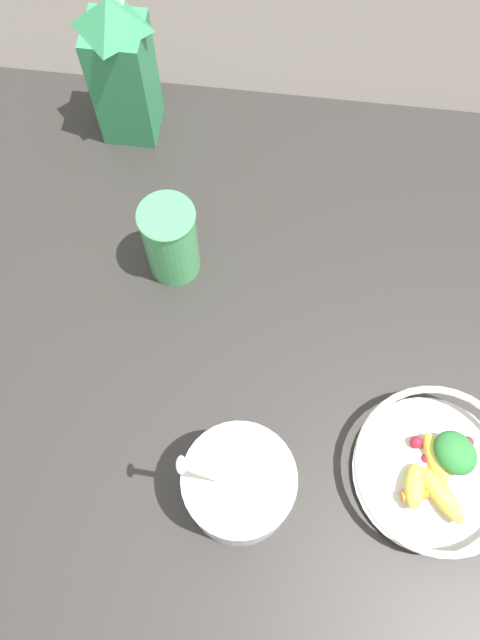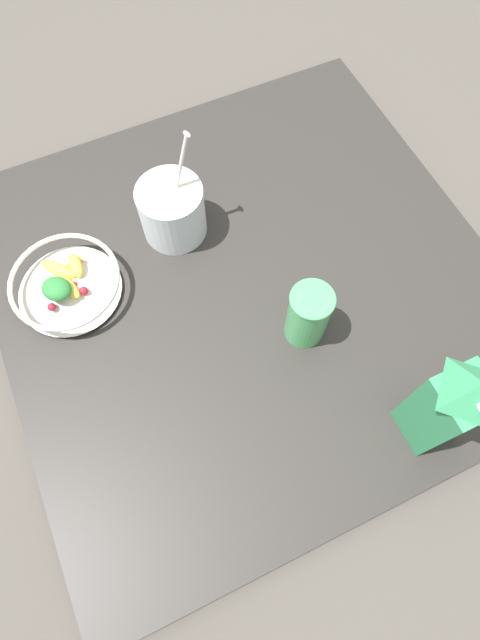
{
  "view_description": "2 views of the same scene",
  "coord_description": "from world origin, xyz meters",
  "px_view_note": "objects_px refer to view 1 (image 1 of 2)",
  "views": [
    {
      "loc": [
        -0.1,
        0.3,
        0.91
      ],
      "look_at": [
        -0.06,
        -0.03,
        0.12
      ],
      "focal_mm": 35.0,
      "sensor_mm": 36.0,
      "label": 1
    },
    {
      "loc": [
        -0.23,
        -0.45,
        0.96
      ],
      "look_at": [
        -0.06,
        -0.09,
        0.08
      ],
      "focal_mm": 28.0,
      "sensor_mm": 36.0,
      "label": 2
    }
  ],
  "objects_px": {
    "yogurt_tub": "(239,485)",
    "drinking_cup": "(171,240)",
    "milk_carton": "(122,69)",
    "fruit_bowl": "(436,470)"
  },
  "relations": [
    {
      "from": "yogurt_tub",
      "to": "milk_carton",
      "type": "bearing_deg",
      "value": -66.67
    },
    {
      "from": "fruit_bowl",
      "to": "milk_carton",
      "type": "height_order",
      "value": "milk_carton"
    },
    {
      "from": "fruit_bowl",
      "to": "yogurt_tub",
      "type": "distance_m",
      "value": 0.27
    },
    {
      "from": "fruit_bowl",
      "to": "milk_carton",
      "type": "xyz_separation_m",
      "value": [
        0.51,
        -0.54,
        0.09
      ]
    },
    {
      "from": "milk_carton",
      "to": "fruit_bowl",
      "type": "bearing_deg",
      "value": 133.55
    },
    {
      "from": "yogurt_tub",
      "to": "drinking_cup",
      "type": "bearing_deg",
      "value": -66.95
    },
    {
      "from": "yogurt_tub",
      "to": "drinking_cup",
      "type": "height_order",
      "value": "yogurt_tub"
    },
    {
      "from": "fruit_bowl",
      "to": "drinking_cup",
      "type": "relative_size",
      "value": 1.54
    },
    {
      "from": "fruit_bowl",
      "to": "yogurt_tub",
      "type": "height_order",
      "value": "yogurt_tub"
    },
    {
      "from": "milk_carton",
      "to": "yogurt_tub",
      "type": "bearing_deg",
      "value": 113.33
    }
  ]
}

